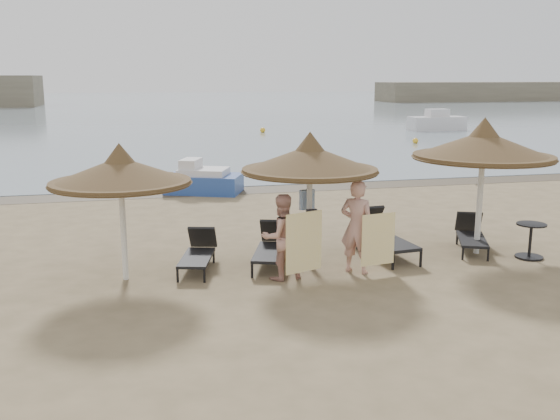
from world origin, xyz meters
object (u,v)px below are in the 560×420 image
Objects in this scene: lounger_far_left at (198,252)px; person_right at (357,219)px; palapa_left at (120,172)px; lounger_far_right at (471,234)px; palapa_center at (310,160)px; lounger_near_left at (272,246)px; lounger_near_right at (380,234)px; person_left at (281,230)px; side_table at (530,242)px; palapa_right at (483,146)px; pedal_boat at (203,180)px.

person_right is (3.00, -1.00, 0.74)m from lounger_far_left.
palapa_left reaches higher than lounger_far_right.
palapa_center is at bearing 1.35° from palapa_left.
palapa_left reaches higher than lounger_far_left.
person_right reaches higher than lounger_near_left.
lounger_near_right is at bearing -159.93° from lounger_far_right.
lounger_far_right is 0.83× the size of person_right.
side_table is at bearing 170.15° from person_left.
lounger_far_right is at bearing 2.97° from palapa_left.
lounger_far_left is at bearing 176.84° from palapa_right.
palapa_right is 4.85m from person_left.
lounger_near_left is 5.51m from side_table.
palapa_right is at bearing -18.47° from lounger_near_right.
pedal_boat is at bearing -98.78° from person_left.
lounger_near_left reaches higher than lounger_far_right.
side_table is at bearing -35.54° from pedal_boat.
palapa_center is at bearing -171.30° from lounger_near_right.
lounger_near_left is (-0.72, 0.27, -1.81)m from palapa_center.
palapa_center reaches higher than lounger_far_left.
lounger_near_left is at bearing 6.79° from person_right.
palapa_left reaches higher than pedal_boat.
person_right reaches higher than pedal_boat.
pedal_boat is (-0.39, 9.44, -0.54)m from person_left.
palapa_left is 0.95× the size of palapa_center.
lounger_near_left is at bearing 178.38° from lounger_near_right.
palapa_center reaches higher than side_table.
lounger_near_right is (3.97, 0.14, 0.09)m from lounger_far_left.
lounger_near_left is (1.51, -0.03, 0.03)m from lounger_far_left.
lounger_far_left is 1.90m from person_left.
person_right is at bearing -138.28° from lounger_far_right.
person_left is 0.89× the size of person_right.
person_right is (-3.95, -0.07, 0.72)m from side_table.
person_left is at bearing 41.88° from person_right.
palapa_center is 8.94m from pedal_boat.
person_right is (4.43, -0.60, -1.00)m from palapa_left.
lounger_far_left is 3.98m from lounger_near_right.
pedal_boat reaches higher than side_table.
palapa_left is 1.47× the size of lounger_far_right.
palapa_left is 5.68m from lounger_near_right.
lounger_near_left reaches higher than side_table.
palapa_left is 7.73m from lounger_far_right.
pedal_boat is (-4.98, 8.72, -1.94)m from palapa_right.
palapa_left is 3.42m from lounger_near_left.
palapa_left is at bearing -149.21° from lounger_far_left.
palapa_right is (7.48, 0.06, 0.28)m from palapa_left.
palapa_left is 4.58m from person_right.
lounger_far_left is at bearing 176.38° from lounger_near_right.
palapa_left is at bearing -24.02° from person_left.
lounger_near_right is 2.91× the size of side_table.
pedal_boat reaches higher than lounger_far_right.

